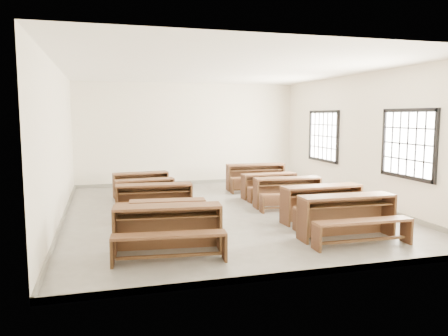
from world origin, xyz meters
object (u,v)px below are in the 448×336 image
object	(u,v)px
desk_set_3	(145,190)
desk_set_8	(270,184)
desk_set_2	(154,198)
desk_set_7	(288,190)
desk_set_4	(141,183)
desk_set_5	(348,214)
desk_set_9	(256,175)
desk_set_1	(168,214)
desk_set_6	(323,201)
desk_set_0	(168,226)

from	to	relation	value
desk_set_3	desk_set_8	xyz separation A→B (m)	(3.26, 0.01, 0.01)
desk_set_2	desk_set_7	bearing A→B (deg)	7.69
desk_set_8	desk_set_2	bearing A→B (deg)	-158.08
desk_set_4	desk_set_5	distance (m)	6.02
desk_set_3	desk_set_9	world-z (taller)	desk_set_9
desk_set_7	desk_set_2	bearing A→B (deg)	-172.68
desk_set_1	desk_set_8	size ratio (longest dim) A/B	0.97
desk_set_9	desk_set_7	bearing A→B (deg)	-89.10
desk_set_1	desk_set_6	bearing A→B (deg)	5.24
desk_set_5	desk_set_1	bearing A→B (deg)	159.16
desk_set_0	desk_set_7	size ratio (longest dim) A/B	1.09
desk_set_8	desk_set_6	bearing A→B (deg)	-90.50
desk_set_5	desk_set_9	size ratio (longest dim) A/B	1.00
desk_set_5	desk_set_8	bearing A→B (deg)	89.77
desk_set_0	desk_set_5	distance (m)	3.19
desk_set_3	desk_set_6	size ratio (longest dim) A/B	0.85
desk_set_7	desk_set_8	size ratio (longest dim) A/B	1.10
desk_set_1	desk_set_3	distance (m)	2.76
desk_set_4	desk_set_8	xyz separation A→B (m)	(3.26, -1.14, 0.00)
desk_set_4	desk_set_9	distance (m)	3.36
desk_set_3	desk_set_7	xyz separation A→B (m)	(3.25, -1.20, 0.05)
desk_set_2	desk_set_0	bearing A→B (deg)	-87.89
desk_set_4	desk_set_7	bearing A→B (deg)	-41.93
desk_set_2	desk_set_6	xyz separation A→B (m)	(3.27, -1.35, 0.02)
desk_set_6	desk_set_9	distance (m)	4.12
desk_set_0	desk_set_4	world-z (taller)	desk_set_0
desk_set_1	desk_set_7	distance (m)	3.47
desk_set_7	desk_set_9	xyz separation A→B (m)	(0.11, 2.56, 0.03)
desk_set_6	desk_set_9	bearing A→B (deg)	87.03
desk_set_2	desk_set_5	size ratio (longest dim) A/B	0.95
desk_set_9	desk_set_4	bearing A→B (deg)	-172.97
desk_set_6	desk_set_7	xyz separation A→B (m)	(-0.08, 1.56, -0.03)
desk_set_9	desk_set_1	bearing A→B (deg)	-124.57
desk_set_1	desk_set_4	xyz separation A→B (m)	(-0.15, 3.90, 0.02)
desk_set_8	desk_set_9	size ratio (longest dim) A/B	0.85
desk_set_0	desk_set_4	size ratio (longest dim) A/B	1.16
desk_set_0	desk_set_5	size ratio (longest dim) A/B	1.02
desk_set_0	desk_set_8	bearing A→B (deg)	56.18
desk_set_1	desk_set_4	distance (m)	3.90
desk_set_6	desk_set_0	bearing A→B (deg)	-163.36
desk_set_0	desk_set_2	size ratio (longest dim) A/B	1.07
desk_set_3	desk_set_9	bearing A→B (deg)	17.57
desk_set_0	desk_set_7	bearing A→B (deg)	45.86
desk_set_8	desk_set_1	bearing A→B (deg)	-140.28
desk_set_3	desk_set_0	bearing A→B (deg)	-94.82
desk_set_3	desk_set_7	size ratio (longest dim) A/B	0.89
desk_set_8	desk_set_7	bearing A→B (deg)	-92.44
desk_set_3	desk_set_4	bearing A→B (deg)	85.61
desk_set_1	desk_set_2	world-z (taller)	desk_set_2
desk_set_2	desk_set_4	xyz separation A→B (m)	(-0.06, 2.55, -0.04)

